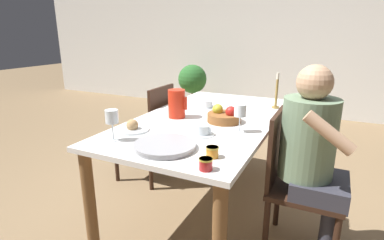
{
  "coord_description": "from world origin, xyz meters",
  "views": [
    {
      "loc": [
        0.79,
        -1.91,
        1.32
      ],
      "look_at": [
        0.0,
        -0.26,
        0.78
      ],
      "focal_mm": 28.0,
      "sensor_mm": 36.0,
      "label": 1
    }
  ],
  "objects_px": {
    "bread_plate": "(133,128)",
    "jam_jar_amber": "(206,163)",
    "chair_person_side": "(294,180)",
    "potted_plant": "(192,83)",
    "teacup_across": "(207,105)",
    "serving_tray": "(165,146)",
    "fruit_bowl": "(224,116)",
    "chair_opposite": "(151,131)",
    "wine_glass_water": "(240,112)",
    "candlestick_tall": "(276,95)",
    "teacup_near_person": "(203,131)",
    "wine_glass_juice": "(112,118)",
    "person_seated": "(313,151)",
    "jam_jar_red": "(212,151)",
    "red_pitcher": "(177,103)"
  },
  "relations": [
    {
      "from": "wine_glass_juice",
      "to": "teacup_near_person",
      "type": "xyz_separation_m",
      "value": [
        0.42,
        0.3,
        -0.1
      ]
    },
    {
      "from": "chair_opposite",
      "to": "person_seated",
      "type": "bearing_deg",
      "value": -107.98
    },
    {
      "from": "wine_glass_water",
      "to": "candlestick_tall",
      "type": "relative_size",
      "value": 0.61
    },
    {
      "from": "serving_tray",
      "to": "jam_jar_red",
      "type": "height_order",
      "value": "jam_jar_red"
    },
    {
      "from": "teacup_across",
      "to": "potted_plant",
      "type": "relative_size",
      "value": 0.18
    },
    {
      "from": "potted_plant",
      "to": "wine_glass_water",
      "type": "bearing_deg",
      "value": -59.29
    },
    {
      "from": "candlestick_tall",
      "to": "serving_tray",
      "type": "bearing_deg",
      "value": -107.6
    },
    {
      "from": "candlestick_tall",
      "to": "fruit_bowl",
      "type": "bearing_deg",
      "value": -114.13
    },
    {
      "from": "serving_tray",
      "to": "fruit_bowl",
      "type": "distance_m",
      "value": 0.61
    },
    {
      "from": "red_pitcher",
      "to": "candlestick_tall",
      "type": "xyz_separation_m",
      "value": [
        0.59,
        0.58,
        0.01
      ]
    },
    {
      "from": "bread_plate",
      "to": "jam_jar_amber",
      "type": "height_order",
      "value": "bread_plate"
    },
    {
      "from": "fruit_bowl",
      "to": "wine_glass_juice",
      "type": "bearing_deg",
      "value": -125.88
    },
    {
      "from": "chair_opposite",
      "to": "serving_tray",
      "type": "relative_size",
      "value": 2.65
    },
    {
      "from": "chair_opposite",
      "to": "fruit_bowl",
      "type": "xyz_separation_m",
      "value": [
        0.79,
        -0.28,
        0.31
      ]
    },
    {
      "from": "person_seated",
      "to": "serving_tray",
      "type": "relative_size",
      "value": 3.52
    },
    {
      "from": "teacup_near_person",
      "to": "teacup_across",
      "type": "height_order",
      "value": "same"
    },
    {
      "from": "jam_jar_red",
      "to": "chair_person_side",
      "type": "bearing_deg",
      "value": 52.93
    },
    {
      "from": "teacup_near_person",
      "to": "potted_plant",
      "type": "bearing_deg",
      "value": 116.61
    },
    {
      "from": "chair_person_side",
      "to": "potted_plant",
      "type": "xyz_separation_m",
      "value": [
        -1.98,
        2.72,
        0.04
      ]
    },
    {
      "from": "fruit_bowl",
      "to": "bread_plate",
      "type": "bearing_deg",
      "value": -136.5
    },
    {
      "from": "wine_glass_water",
      "to": "jam_jar_red",
      "type": "bearing_deg",
      "value": -90.72
    },
    {
      "from": "jam_jar_amber",
      "to": "red_pitcher",
      "type": "bearing_deg",
      "value": 126.94
    },
    {
      "from": "bread_plate",
      "to": "jam_jar_red",
      "type": "distance_m",
      "value": 0.62
    },
    {
      "from": "chair_opposite",
      "to": "wine_glass_juice",
      "type": "height_order",
      "value": "wine_glass_juice"
    },
    {
      "from": "serving_tray",
      "to": "jam_jar_red",
      "type": "bearing_deg",
      "value": 0.32
    },
    {
      "from": "candlestick_tall",
      "to": "jam_jar_red",
      "type": "bearing_deg",
      "value": -94.61
    },
    {
      "from": "chair_opposite",
      "to": "candlestick_tall",
      "type": "xyz_separation_m",
      "value": [
        1.03,
        0.27,
        0.37
      ]
    },
    {
      "from": "person_seated",
      "to": "fruit_bowl",
      "type": "xyz_separation_m",
      "value": [
        -0.59,
        0.17,
        0.09
      ]
    },
    {
      "from": "red_pitcher",
      "to": "wine_glass_water",
      "type": "relative_size",
      "value": 1.16
    },
    {
      "from": "teacup_near_person",
      "to": "fruit_bowl",
      "type": "bearing_deg",
      "value": 85.72
    },
    {
      "from": "wine_glass_water",
      "to": "potted_plant",
      "type": "xyz_separation_m",
      "value": [
        -1.63,
        2.75,
        -0.36
      ]
    },
    {
      "from": "fruit_bowl",
      "to": "potted_plant",
      "type": "height_order",
      "value": "fruit_bowl"
    },
    {
      "from": "jam_jar_red",
      "to": "fruit_bowl",
      "type": "height_order",
      "value": "fruit_bowl"
    },
    {
      "from": "teacup_near_person",
      "to": "candlestick_tall",
      "type": "relative_size",
      "value": 0.5
    },
    {
      "from": "chair_person_side",
      "to": "fruit_bowl",
      "type": "relative_size",
      "value": 3.79
    },
    {
      "from": "potted_plant",
      "to": "jam_jar_red",
      "type": "bearing_deg",
      "value": -62.9
    },
    {
      "from": "bread_plate",
      "to": "serving_tray",
      "type": "bearing_deg",
      "value": -26.92
    },
    {
      "from": "wine_glass_water",
      "to": "wine_glass_juice",
      "type": "bearing_deg",
      "value": -143.1
    },
    {
      "from": "wine_glass_juice",
      "to": "fruit_bowl",
      "type": "xyz_separation_m",
      "value": [
        0.44,
        0.61,
        -0.09
      ]
    },
    {
      "from": "chair_opposite",
      "to": "wine_glass_juice",
      "type": "bearing_deg",
      "value": -158.74
    },
    {
      "from": "wine_glass_juice",
      "to": "candlestick_tall",
      "type": "height_order",
      "value": "candlestick_tall"
    },
    {
      "from": "chair_person_side",
      "to": "chair_opposite",
      "type": "height_order",
      "value": "same"
    },
    {
      "from": "candlestick_tall",
      "to": "person_seated",
      "type": "bearing_deg",
      "value": -64.16
    },
    {
      "from": "chair_opposite",
      "to": "potted_plant",
      "type": "height_order",
      "value": "chair_opposite"
    },
    {
      "from": "chair_opposite",
      "to": "wine_glass_water",
      "type": "distance_m",
      "value": 1.12
    },
    {
      "from": "wine_glass_water",
      "to": "teacup_across",
      "type": "height_order",
      "value": "wine_glass_water"
    },
    {
      "from": "candlestick_tall",
      "to": "potted_plant",
      "type": "xyz_separation_m",
      "value": [
        -1.72,
        2.04,
        -0.34
      ]
    },
    {
      "from": "wine_glass_water",
      "to": "jam_jar_amber",
      "type": "bearing_deg",
      "value": -88.0
    },
    {
      "from": "wine_glass_water",
      "to": "potted_plant",
      "type": "distance_m",
      "value": 3.22
    },
    {
      "from": "teacup_across",
      "to": "bread_plate",
      "type": "relative_size",
      "value": 0.7
    }
  ]
}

